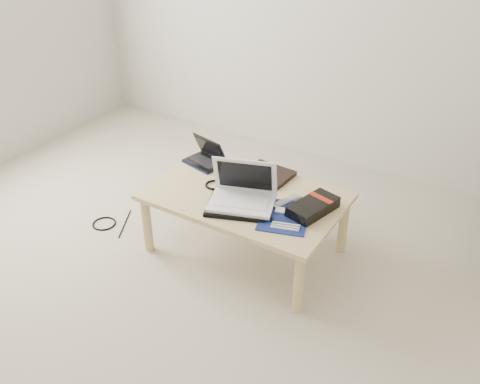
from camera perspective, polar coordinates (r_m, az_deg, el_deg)
The scene contains 13 objects.
ground at distance 2.98m, azimuth -9.19°, elevation -11.38°, with size 4.00×4.00×0.00m, color #BCAD98.
coffee_table at distance 3.08m, azimuth 0.56°, elevation -1.00°, with size 1.10×0.70×0.40m.
book at distance 3.23m, azimuth 3.00°, elevation 1.90°, with size 0.29×0.25×0.03m.
netbook at distance 3.37m, azimuth -3.63°, elevation 3.68°, with size 0.28×0.23×0.17m.
tablet at distance 3.09m, azimuth 0.51°, elevation 0.26°, with size 0.25×0.20×0.01m.
remote at distance 2.99m, azimuth 4.99°, elevation -0.97°, with size 0.11×0.20×0.02m.
neoprene_sleeve at distance 2.93m, azimuth -0.25°, elevation -1.56°, with size 0.33×0.24×0.02m, color black.
white_laptop at distance 2.93m, azimuth 0.30°, elevation -0.13°, with size 0.41×0.35×0.25m.
motherboard at distance 2.87m, azimuth 4.80°, elevation -2.62°, with size 0.34×0.38×0.01m.
gpu_box at distance 2.91m, azimuth 7.80°, elevation -1.60°, with size 0.22×0.32×0.06m.
cable_coil at distance 3.13m, azimuth -2.78°, elevation 0.77°, with size 0.11×0.11×0.01m, color black.
floor_cable_coil at distance 3.61m, azimuth -14.30°, elevation -3.28°, with size 0.15×0.15×0.01m, color black.
floor_cable_trail at distance 3.58m, azimuth -12.19°, elevation -3.32°, with size 0.01×0.01×0.31m, color black.
Camera 1 is at (1.51, -1.59, 2.02)m, focal length 40.00 mm.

